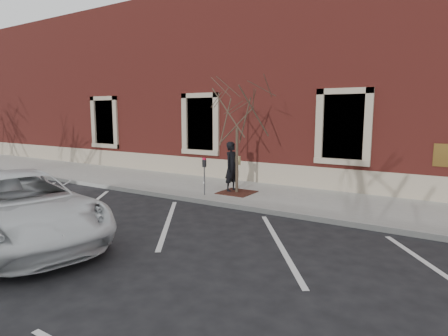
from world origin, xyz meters
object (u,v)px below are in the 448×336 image
Objects in this scene: man at (232,167)px; white_truck at (18,207)px; parking_meter at (204,169)px; sapling at (237,109)px.

man is 0.31× the size of white_truck.
man is 1.09m from parking_meter.
white_truck is (-1.95, -6.42, -2.21)m from sapling.
man is 1.40× the size of parking_meter.
sapling is (0.28, -0.13, 1.97)m from man.
white_truck is at bearing -108.12° from parking_meter.
sapling reaches higher than parking_meter.
parking_meter is 5.71m from white_truck.
parking_meter is 0.31× the size of sapling.
man is 6.77m from white_truck.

